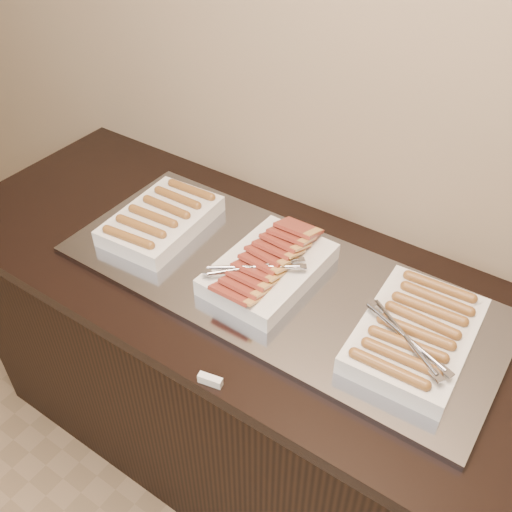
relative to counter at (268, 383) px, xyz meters
The scene contains 6 objects.
counter is the anchor object (origin of this frame).
warming_tray 0.46m from the counter, ahead, with size 1.20×0.50×0.02m, color #90929D.
dish_left 0.63m from the counter, behind, with size 0.25×0.35×0.07m.
dish_center 0.50m from the counter, 131.45° to the right, with size 0.25×0.37×0.10m.
dish_right 0.65m from the counter, ahead, with size 0.27×0.38×0.08m.
label_holder 0.59m from the counter, 78.23° to the right, with size 0.06×0.02×0.02m, color silver.
Camera 1 is at (0.61, 1.17, 1.96)m, focal length 40.00 mm.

